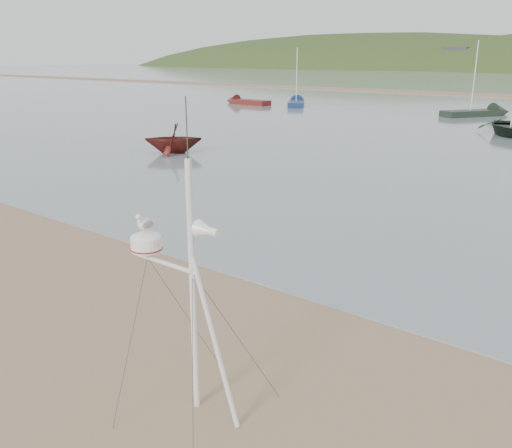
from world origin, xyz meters
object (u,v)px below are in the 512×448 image
Objects in this scene: boat_red at (173,125)px; dinghy_red_far at (241,101)px; mast_rig at (190,340)px; sailboat_dark_mid at (487,112)px; sailboat_blue_near at (297,102)px.

boat_red is 30.83m from dinghy_red_far.
dinghy_red_far is (-16.90, 25.75, -1.21)m from boat_red.
mast_rig is 45.21m from sailboat_dark_mid.
dinghy_red_far is at bearing 129.06° from mast_rig.
dinghy_red_far is 6.00m from sailboat_blue_near.
boat_red reaches higher than dinghy_red_far.
sailboat_blue_near reaches higher than mast_rig.
sailboat_dark_mid reaches higher than boat_red.
dinghy_red_far is 0.89× the size of sailboat_dark_mid.
sailboat_dark_mid is at bearing 124.53° from boat_red.
sailboat_blue_near is at bearing 160.31° from boat_red.
sailboat_dark_mid is (24.13, 3.89, 0.01)m from dinghy_red_far.
sailboat_dark_mid is 1.08× the size of sailboat_blue_near.
boat_red is 30.53m from sailboat_dark_mid.
boat_red is 30.58m from sailboat_blue_near.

